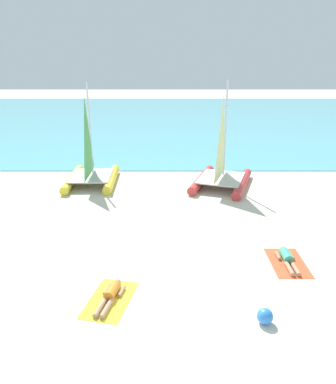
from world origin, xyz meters
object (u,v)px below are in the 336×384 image
(towel_right, at_px, (286,263))
(sunbather_right, at_px, (286,258))
(towel_left, at_px, (109,300))
(beach_ball, at_px, (264,316))
(sailboat_yellow, at_px, (90,170))
(sailboat_red, at_px, (220,172))
(sunbather_left, at_px, (109,295))

(towel_right, bearing_deg, sunbather_right, 89.99)
(sunbather_right, bearing_deg, towel_right, -90.00)
(towel_left, distance_m, sunbather_right, 5.84)
(towel_left, bearing_deg, beach_ball, -13.38)
(sailboat_yellow, height_order, towel_right, sailboat_yellow)
(sailboat_yellow, xyz_separation_m, sunbather_right, (7.87, -8.01, -0.63))
(sailboat_yellow, bearing_deg, sunbather_right, -46.88)
(towel_left, height_order, towel_right, same)
(sailboat_red, bearing_deg, sailboat_yellow, -165.54)
(sailboat_yellow, height_order, sunbather_left, sailboat_yellow)
(sunbather_left, bearing_deg, towel_right, 31.53)
(sailboat_yellow, height_order, sunbather_right, sailboat_yellow)
(towel_right, distance_m, sunbather_right, 0.14)
(towel_right, height_order, sunbather_right, sunbather_right)
(sunbather_left, height_order, towel_right, sunbather_left)
(sailboat_red, relative_size, towel_right, 2.76)
(sailboat_red, height_order, towel_left, sailboat_red)
(sailboat_yellow, distance_m, towel_left, 10.36)
(towel_left, height_order, sunbather_right, sunbather_right)
(towel_left, relative_size, sunbather_right, 1.22)
(sailboat_yellow, bearing_deg, beach_ball, -61.15)
(towel_left, relative_size, sunbather_left, 1.22)
(towel_left, bearing_deg, sailboat_yellow, 103.44)
(towel_right, xyz_separation_m, beach_ball, (-1.46, -2.93, 0.20))
(towel_left, bearing_deg, sunbather_right, 20.48)
(towel_left, height_order, sunbather_left, sunbather_left)
(sailboat_yellow, xyz_separation_m, beach_ball, (6.41, -11.00, -0.55))
(sunbather_left, xyz_separation_m, beach_ball, (3.99, -1.02, 0.08))
(towel_left, bearing_deg, sunbather_left, 77.77)
(sunbather_left, relative_size, towel_right, 0.82)
(sunbather_right, bearing_deg, beach_ball, -115.94)
(sunbather_right, xyz_separation_m, beach_ball, (-1.46, -2.99, 0.08))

